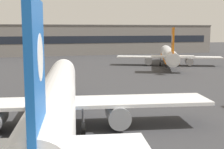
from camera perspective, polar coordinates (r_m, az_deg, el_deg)
taxiway_centreline at (r=47.64m, az=-11.89°, el=-4.28°), size 2.71×179.99×0.01m
airliner_foreground at (r=32.07m, az=-10.08°, el=-4.14°), size 32.35×41.34×11.65m
airliner_background at (r=89.53m, az=10.30°, el=3.54°), size 28.54×35.83×10.63m
safety_cone_by_nose_gear at (r=49.14m, az=-10.60°, el=-3.56°), size 0.44×0.44×0.55m
terminal_building at (r=126.63m, az=-16.17°, el=6.01°), size 160.38×12.40×12.02m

